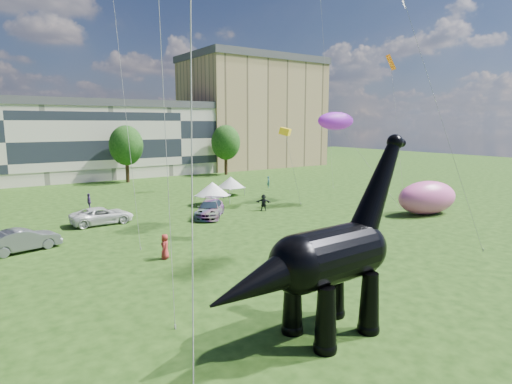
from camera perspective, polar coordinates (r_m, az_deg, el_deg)
ground at (r=21.12m, az=9.41°, el=-16.84°), size 220.00×220.00×0.00m
terrace_row at (r=75.78m, az=-30.71°, el=5.45°), size 78.00×11.00×12.00m
apartment_block at (r=94.95m, az=-0.46°, el=10.23°), size 28.00×18.00×22.00m
tree_mid_right at (r=69.92m, az=-16.94°, el=6.37°), size 5.20×5.20×9.44m
tree_far_right at (r=77.35m, az=-4.06°, el=6.97°), size 5.20×5.20×9.44m
dinosaur_sculpture at (r=18.71m, az=9.11°, el=-9.02°), size 11.06×3.13×9.05m
car_grey at (r=35.53m, az=-28.68°, el=-5.64°), size 5.32×2.84×1.67m
car_white at (r=42.02m, az=-19.84°, el=-2.98°), size 5.62×2.65×1.55m
car_dark at (r=42.64m, az=-6.14°, el=-2.24°), size 5.36×5.92×1.66m
gazebo_near at (r=48.67m, az=-5.84°, el=0.41°), size 4.97×4.97×2.64m
gazebo_far at (r=55.32m, az=-3.40°, el=1.31°), size 3.96×3.96×2.40m
inflatable_pink at (r=46.94m, az=21.85°, el=-0.70°), size 7.42×4.77×3.43m
visitors at (r=32.05m, az=-13.12°, el=-6.15°), size 55.68×45.73×1.87m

